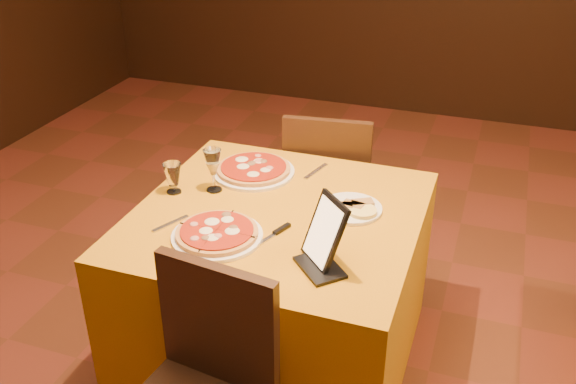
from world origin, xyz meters
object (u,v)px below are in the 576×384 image
(wine_glass, at_px, (213,170))
(pizza_near, at_px, (217,234))
(pizza_far, at_px, (254,170))
(tablet, at_px, (325,231))
(chair_main_far, at_px, (331,188))
(main_table, at_px, (278,289))
(water_glass, at_px, (173,178))

(wine_glass, bearing_deg, pizza_near, -63.38)
(pizza_far, relative_size, tablet, 1.47)
(chair_main_far, bearing_deg, pizza_far, 60.17)
(pizza_near, bearing_deg, chair_main_far, 82.02)
(chair_main_far, height_order, tablet, tablet)
(main_table, height_order, pizza_far, pizza_far)
(main_table, relative_size, chair_main_far, 1.21)
(pizza_near, height_order, wine_glass, wine_glass)
(chair_main_far, bearing_deg, tablet, 97.11)
(chair_main_far, height_order, pizza_near, chair_main_far)
(pizza_far, bearing_deg, wine_glass, -115.73)
(pizza_near, relative_size, pizza_far, 0.94)
(pizza_near, bearing_deg, water_glass, 140.58)
(pizza_far, height_order, wine_glass, wine_glass)
(water_glass, bearing_deg, chair_main_far, 59.41)
(pizza_near, relative_size, tablet, 1.38)
(main_table, xyz_separation_m, pizza_near, (-0.15, -0.25, 0.39))
(pizza_far, height_order, tablet, tablet)
(wine_glass, xyz_separation_m, water_glass, (-0.15, -0.07, -0.03))
(main_table, bearing_deg, chair_main_far, 90.00)
(main_table, xyz_separation_m, pizza_far, (-0.22, 0.28, 0.39))
(water_glass, bearing_deg, pizza_near, -39.42)
(chair_main_far, xyz_separation_m, pizza_near, (-0.15, -1.04, 0.31))
(main_table, relative_size, pizza_near, 3.27)
(wine_glass, relative_size, water_glass, 1.46)
(pizza_near, xyz_separation_m, tablet, (0.41, -0.01, 0.10))
(chair_main_far, distance_m, tablet, 1.17)
(water_glass, relative_size, tablet, 0.53)
(main_table, relative_size, pizza_far, 3.07)
(main_table, bearing_deg, tablet, -44.38)
(wine_glass, height_order, tablet, tablet)
(pizza_far, xyz_separation_m, water_glass, (-0.25, -0.27, 0.05))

